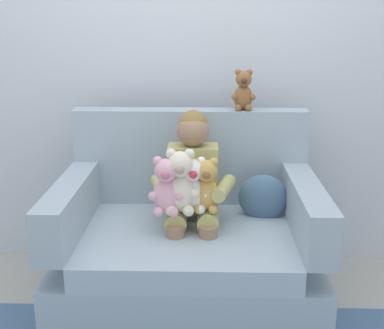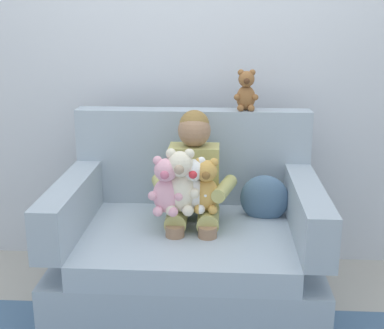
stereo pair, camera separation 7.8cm
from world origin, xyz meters
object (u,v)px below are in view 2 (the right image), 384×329
Objects in this scene: armchair at (189,251)px; plush_brown_on_backrest at (246,91)px; plush_white at (193,186)px; plush_honey at (206,187)px; plush_pink at (166,187)px; throw_pillow at (264,199)px; plush_cream at (180,183)px; seated_child at (193,183)px.

plush_brown_on_backrest is (0.29, 0.36, 0.79)m from armchair.
plush_honey is at bearing 0.35° from plush_white.
armchair reaches higher than plush_pink.
plush_cream is at bearing -150.42° from throw_pillow.
plush_honey is at bearing -10.16° from plush_cream.
plush_pink is (-0.10, -0.12, 0.39)m from armchair.
plush_pink reaches higher than plush_honey.
plush_brown_on_backrest is (0.20, 0.44, 0.41)m from plush_honey.
plush_honey is at bearing -42.84° from armchair.
plush_cream is 1.12× the size of plush_pink.
throw_pillow is at bearing 19.40° from seated_child.
seated_child is (0.02, 0.04, 0.36)m from armchair.
plush_cream is at bearing -0.89° from plush_pink.
plush_honey is 1.05× the size of throw_pillow.
armchair is 4.72× the size of plush_white.
plush_brown_on_backrest is at bearing 34.47° from plush_cream.
seated_child is at bearing -132.08° from plush_brown_on_backrest.
plush_pink is 1.12× the size of throw_pillow.
throw_pillow is at bearing 19.12° from armchair.
armchair reaches higher than plush_honey.
plush_pink is 0.20m from plush_honey.
plush_white is at bearing -148.95° from throw_pillow.
armchair is 0.42m from plush_cream.
seated_child is 3.64× the size of plush_brown_on_backrest.
armchair is at bearing 51.56° from plush_cream.
plush_honey is (0.09, -0.08, 0.39)m from armchair.
throw_pillow is at bearing 12.51° from plush_pink.
plush_brown_on_backrest is at bearing 74.78° from plush_honey.
plush_white is 1.07× the size of throw_pillow.
plush_brown_on_backrest reaches higher than plush_white.
plush_brown_on_backrest reaches higher than plush_honey.
seated_child is at bearing 37.58° from plush_pink.
armchair is at bearing -160.88° from throw_pillow.
plush_pink is 1.06× the size of plush_honey.
plush_pink is at bearing -131.09° from plush_brown_on_backrest.
plush_cream is 1.25× the size of throw_pillow.
plush_brown_on_backrest reaches higher than armchair.
plush_pink is at bearing -159.09° from plush_honey.
plush_honey is (0.07, -0.12, 0.02)m from seated_child.
throw_pillow is (0.50, 0.26, -0.14)m from plush_pink.
plush_honey is 1.21× the size of plush_brown_on_backrest.
seated_child is 3.17× the size of throw_pillow.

